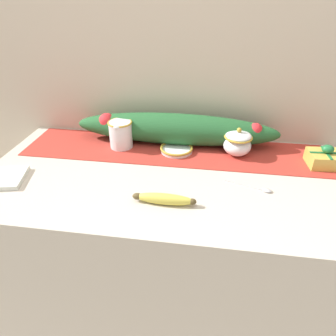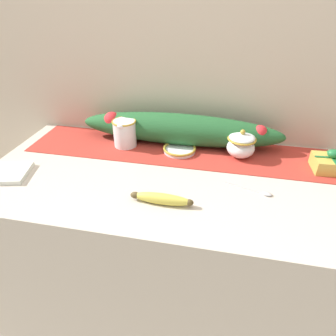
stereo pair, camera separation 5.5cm
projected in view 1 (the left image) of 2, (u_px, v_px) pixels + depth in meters
ground_plane at (167, 314)px, 1.60m from camera, size 12.00×12.00×0.00m
countertop at (167, 256)px, 1.37m from camera, size 1.40×0.69×0.89m
back_wall at (179, 68)px, 1.28m from camera, size 2.20×0.04×2.40m
table_runner at (174, 150)px, 1.30m from camera, size 1.29×0.28×0.00m
cream_pitcher at (121, 133)px, 1.30m from camera, size 0.10×0.12×0.12m
sugar_bowl at (238, 143)px, 1.24m from camera, size 0.12×0.12×0.12m
small_dish at (177, 149)px, 1.28m from camera, size 0.14×0.14×0.02m
banana at (164, 199)px, 0.98m from camera, size 0.21×0.04×0.04m
spoon at (262, 189)px, 1.05m from camera, size 0.16×0.07×0.01m
napkin_stack at (4, 178)px, 1.10m from camera, size 0.17×0.17×0.02m
gift_box at (325, 158)px, 1.17m from camera, size 0.13×0.12×0.09m
poinsettia_garland at (175, 129)px, 1.32m from camera, size 0.90×0.15×0.14m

